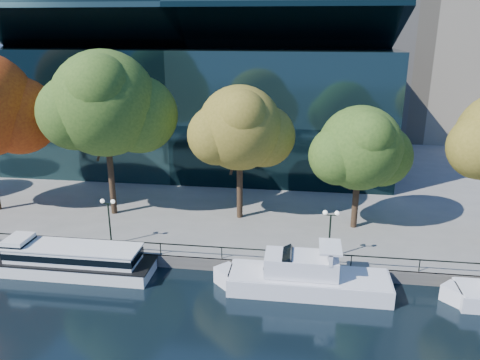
# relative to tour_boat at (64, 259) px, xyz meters

# --- Properties ---
(ground) EXTENTS (160.00, 160.00, 0.00)m
(ground) POSITION_rel_tour_boat_xyz_m (7.17, -1.15, -1.19)
(ground) COLOR black
(ground) RESTS_ON ground
(promenade) EXTENTS (90.00, 67.08, 1.00)m
(promenade) POSITION_rel_tour_boat_xyz_m (7.17, 35.23, -0.69)
(promenade) COLOR slate
(promenade) RESTS_ON ground
(railing) EXTENTS (88.20, 0.08, 0.99)m
(railing) POSITION_rel_tour_boat_xyz_m (7.17, 2.10, 0.75)
(railing) COLOR black
(railing) RESTS_ON promenade
(convention_building) EXTENTS (50.00, 24.57, 21.43)m
(convention_building) POSITION_rel_tour_boat_xyz_m (3.17, 30.64, 7.32)
(convention_building) COLOR black
(convention_building) RESTS_ON ground
(tour_boat) EXTENTS (14.72, 3.28, 2.79)m
(tour_boat) POSITION_rel_tour_boat_xyz_m (0.00, 0.00, 0.00)
(tour_boat) COLOR white
(tour_boat) RESTS_ON ground
(cruiser_near) EXTENTS (12.93, 3.33, 3.75)m
(cruiser_near) POSITION_rel_tour_boat_xyz_m (18.47, -0.19, -0.02)
(cruiser_near) COLOR white
(cruiser_near) RESTS_ON ground
(tree_2) EXTENTS (12.13, 9.95, 15.62)m
(tree_2) POSITION_rel_tour_boat_xyz_m (0.27, 9.87, 10.37)
(tree_2) COLOR black
(tree_2) RESTS_ON promenade
(tree_3) EXTENTS (9.67, 7.93, 12.59)m
(tree_3) POSITION_rel_tour_boat_xyz_m (12.58, 10.58, 8.36)
(tree_3) COLOR black
(tree_3) RESTS_ON promenade
(tree_4) EXTENTS (9.20, 7.54, 11.12)m
(tree_4) POSITION_rel_tour_boat_xyz_m (23.21, 9.74, 7.09)
(tree_4) COLOR black
(tree_4) RESTS_ON promenade
(lamp_1) EXTENTS (1.26, 0.36, 4.03)m
(lamp_1) POSITION_rel_tour_boat_xyz_m (2.50, 3.35, 2.79)
(lamp_1) COLOR black
(lamp_1) RESTS_ON promenade
(lamp_2) EXTENTS (1.26, 0.36, 4.03)m
(lamp_2) POSITION_rel_tour_boat_xyz_m (20.52, 3.35, 2.79)
(lamp_2) COLOR black
(lamp_2) RESTS_ON promenade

